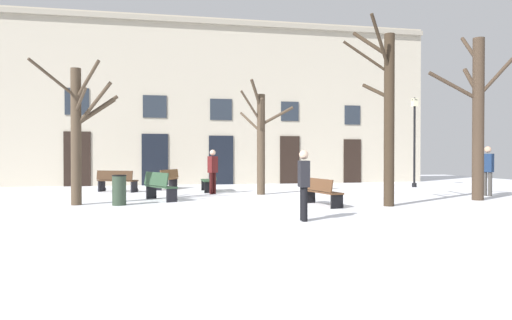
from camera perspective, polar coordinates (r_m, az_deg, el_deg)
The scene contains 16 objects.
ground_plane at distance 14.30m, azimuth 1.56°, elevation -5.52°, with size 35.08×35.08×0.00m, color white.
building_facade at distance 24.21m, azimuth -3.82°, elevation 7.21°, with size 21.92×0.60×8.50m.
tree_right_of_center at distance 14.51m, azimuth 15.79°, elevation 5.58°, with size 1.53×1.79×5.53m.
tree_near_facade at distance 17.84m, azimuth 0.59°, elevation 2.59°, with size 2.11×2.86×4.36m.
tree_foreground at distance 17.46m, azimuth 25.47°, elevation 5.20°, with size 2.53×1.92×5.79m.
tree_center at distance 15.24m, azimuth -20.94°, elevation 3.61°, with size 2.33×1.99×4.34m.
streetlamp at distance 23.05m, azimuth 18.83°, elevation 3.20°, with size 0.30×0.30×4.22m.
litter_bin at distance 14.76m, azimuth -16.41°, elevation -3.54°, with size 0.44×0.44×0.92m.
bench_by_litter_bin at distance 14.17m, azimuth 7.94°, elevation -3.82°, with size 0.76×1.82×0.83m.
bench_facing_shops at distance 20.97m, azimuth -10.89°, elevation -2.30°, with size 1.17×1.66×0.88m.
bench_back_to_back_left at distance 19.37m, azimuth -5.72°, elevation -2.46°, with size 0.52×1.60×0.95m.
bench_back_to_back_right at distance 15.94m, azimuth -11.74°, elevation -3.12°, with size 1.13×1.67×0.96m.
bench_near_lamp at distance 19.90m, azimuth -16.67°, elevation -2.45°, with size 1.70×1.23×0.89m.
person_near_bench at distance 10.91m, azimuth 5.87°, elevation -2.66°, with size 0.26×0.40×1.66m.
person_by_shop_door at distance 18.23m, azimuth -5.32°, elevation -1.14°, with size 0.43×0.42×1.73m.
person_crossing_plaza at distance 19.28m, azimuth 26.50°, elevation -0.88°, with size 0.39×0.44×1.84m.
Camera 1 is at (-3.18, -13.85, 1.57)m, focal length 32.67 mm.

